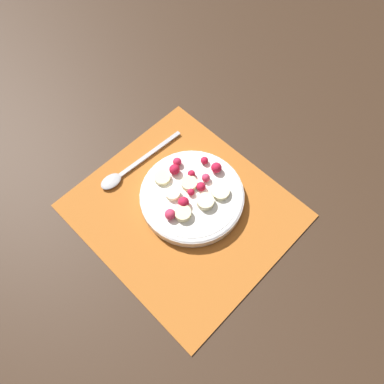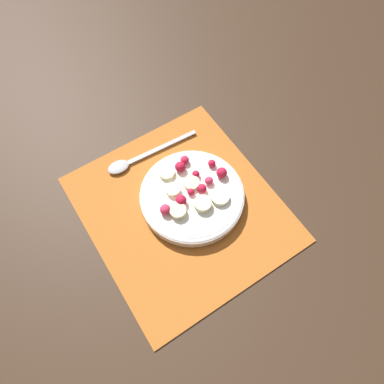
{
  "view_description": "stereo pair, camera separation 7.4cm",
  "coord_description": "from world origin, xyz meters",
  "views": [
    {
      "loc": [
        -0.23,
        0.21,
        0.69
      ],
      "look_at": [
        0.01,
        -0.03,
        0.04
      ],
      "focal_mm": 35.0,
      "sensor_mm": 36.0,
      "label": 1
    },
    {
      "loc": [
        -0.28,
        0.16,
        0.69
      ],
      "look_at": [
        0.01,
        -0.03,
        0.04
      ],
      "focal_mm": 35.0,
      "sensor_mm": 36.0,
      "label": 2
    }
  ],
  "objects": [
    {
      "name": "ground_plane",
      "position": [
        0.0,
        0.0,
        0.0
      ],
      "size": [
        3.0,
        3.0,
        0.0
      ],
      "primitive_type": "plane",
      "color": "#382619"
    },
    {
      "name": "placemat",
      "position": [
        0.0,
        0.0,
        0.0
      ],
      "size": [
        0.4,
        0.36,
        0.01
      ],
      "color": "#B26023",
      "rests_on": "ground_plane"
    },
    {
      "name": "fruit_bowl",
      "position": [
        0.01,
        -0.03,
        0.02
      ],
      "size": [
        0.21,
        0.21,
        0.05
      ],
      "color": "white",
      "rests_on": "placemat"
    },
    {
      "name": "spoon",
      "position": [
        0.15,
        0.03,
        0.01
      ],
      "size": [
        0.03,
        0.21,
        0.01
      ],
      "rotation": [
        0.0,
        0.0,
        7.8
      ],
      "color": "#B2B2B7",
      "rests_on": "placemat"
    }
  ]
}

